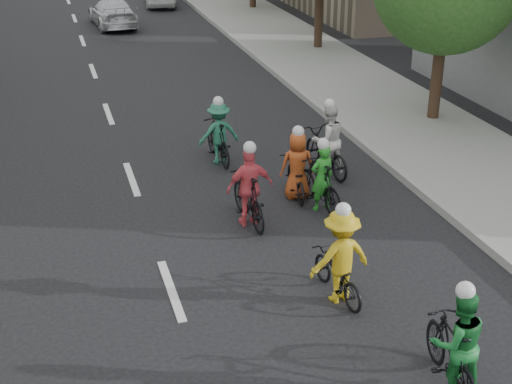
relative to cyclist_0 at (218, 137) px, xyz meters
name	(u,v)px	position (x,y,z in m)	size (l,w,h in m)	color
ground	(171,290)	(-2.23, -5.45, -0.66)	(120.00, 120.00, 0.00)	black
sidewalk_right	(357,89)	(5.77, 4.55, -0.58)	(4.00, 80.00, 0.15)	gray
curb_right	(301,94)	(3.82, 4.55, -0.57)	(0.18, 80.00, 0.18)	#999993
cyclist_0	(218,137)	(0.00, 0.00, 0.00)	(1.03, 1.78, 1.69)	black
cyclist_1	(296,172)	(1.14, -2.46, -0.08)	(0.80, 1.64, 1.67)	black
cyclist_2	(327,147)	(2.27, -1.41, 0.00)	(0.92, 2.01, 1.86)	black
cyclist_3	(455,349)	(1.05, -9.09, 0.01)	(0.87, 1.83, 1.77)	black
cyclist_4	(339,263)	(0.44, -6.51, 0.02)	(1.14, 1.60, 1.81)	black
cyclist_5	(321,182)	(1.44, -3.14, -0.07)	(0.75, 1.81, 1.61)	black
cyclist_6	(249,193)	(-0.21, -3.40, 0.01)	(0.99, 1.85, 1.81)	black
follow_car_lead	(112,13)	(-0.64, 17.12, -0.05)	(1.70, 4.19, 1.22)	silver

